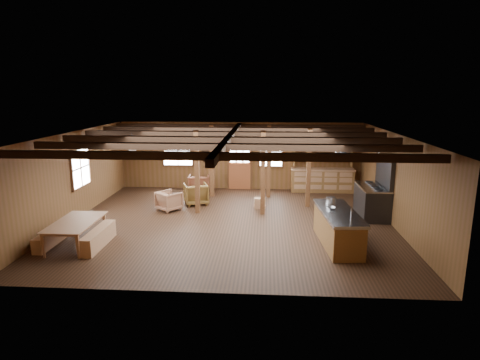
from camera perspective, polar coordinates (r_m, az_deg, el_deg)
The scene contains 22 objects.
room at distance 12.31m, azimuth -1.42°, elevation 0.11°, with size 10.04×9.04×2.84m.
ceiling_joists at distance 12.28m, azimuth -1.38°, elevation 6.14°, with size 9.80×8.82×0.18m.
timber_posts at distance 14.31m, azimuth 1.40°, elevation 1.88°, with size 3.95×2.35×2.80m.
back_door at distance 16.76m, azimuth -0.05°, elevation 1.67°, with size 1.02×0.08×2.15m.
window_back_left at distance 17.02m, azimuth -8.84°, elevation 4.14°, with size 1.32×0.06×1.32m.
window_back_right at distance 16.62m, azimuth 4.44°, elevation 4.05°, with size 1.02×0.06×1.32m.
window_left at distance 14.08m, azimuth -21.78°, elevation 1.62°, with size 0.14×1.24×1.32m.
notice_boards at distance 16.81m, azimuth -5.17°, elevation 4.27°, with size 1.08×0.03×0.90m.
back_counter at distance 16.70m, azimuth 11.61°, elevation 0.38°, with size 2.55×0.60×2.45m.
pendant_lamps at distance 13.52m, azimuth -10.63°, elevation 4.69°, with size 1.86×2.36×0.66m.
pot_rack at distance 12.60m, azimuth 13.94°, elevation 4.06°, with size 0.41×3.00×0.44m.
kitchen_island at distance 11.11m, azimuth 13.73°, elevation -6.60°, with size 1.08×2.56×1.20m.
step_stool at distance 14.16m, azimuth 2.83°, elevation -3.29°, with size 0.42×0.30×0.37m, color #966A44.
commercial_range at distance 13.82m, azimuth 18.54°, elevation -2.22°, with size 0.90×1.76×2.17m.
dining_table at distance 11.62m, azimuth -22.09°, elevation -7.07°, with size 1.91×1.06×0.67m, color #926342.
bench_wall at distance 12.01m, azimuth -25.29°, elevation -7.43°, with size 0.27×1.45×0.40m, color #966A44.
bench_aisle at distance 11.42m, azimuth -19.47°, elevation -7.74°, with size 0.32×1.68×0.46m, color #966A44.
armchair_a at distance 14.70m, azimuth -6.28°, elevation -1.97°, with size 0.81×0.84×0.76m, color brown.
armchair_b at distance 16.25m, azimuth -5.86°, elevation -0.57°, with size 0.81×0.83×0.76m, color brown.
armchair_c at distance 14.10m, azimuth -10.04°, elevation -2.92°, with size 0.71×0.74×0.67m, color brown.
counter_pot at distance 11.70m, azimuth 12.78°, elevation -2.79°, with size 0.27×0.27×0.16m, color #ACAEB3.
bowl at distance 11.10m, azimuth 12.79°, elevation -3.91°, with size 0.23×0.23×0.06m, color silver.
Camera 1 is at (1.09, -11.97, 4.06)m, focal length 30.00 mm.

